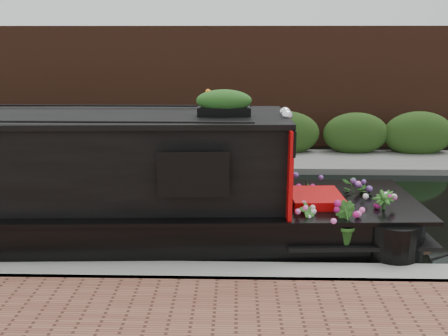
{
  "coord_description": "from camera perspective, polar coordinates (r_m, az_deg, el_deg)",
  "views": [
    {
      "loc": [
        0.82,
        -10.18,
        3.67
      ],
      "look_at": [
        0.58,
        -0.6,
        1.13
      ],
      "focal_mm": 40.0,
      "sensor_mm": 36.0,
      "label": 1
    }
  ],
  "objects": [
    {
      "name": "far_brick_wall",
      "position": [
        17.78,
        -1.23,
        2.92
      ],
      "size": [
        40.0,
        1.0,
        8.0
      ],
      "primitive_type": "cube",
      "color": "#4B2719",
      "rests_on": "ground"
    },
    {
      "name": "far_hedge",
      "position": [
        15.73,
        -1.58,
        1.34
      ],
      "size": [
        40.0,
        1.1,
        2.8
      ],
      "primitive_type": "cube",
      "color": "#244115",
      "rests_on": "ground"
    },
    {
      "name": "far_bank_path",
      "position": [
        14.86,
        -1.77,
        0.54
      ],
      "size": [
        40.0,
        2.4,
        0.34
      ],
      "primitive_type": "cube",
      "color": "slate",
      "rests_on": "ground"
    },
    {
      "name": "rope_fender",
      "position": [
        9.51,
        21.53,
        -7.78
      ],
      "size": [
        0.36,
        0.39,
        0.36
      ],
      "primitive_type": "cylinder",
      "rotation": [
        1.57,
        0.0,
        0.0
      ],
      "color": "brown",
      "rests_on": "ground"
    },
    {
      "name": "narrowboat",
      "position": [
        9.43,
        -21.77,
        -3.23
      ],
      "size": [
        13.21,
        2.84,
        3.07
      ],
      "rotation": [
        0.0,
        0.0,
        0.04
      ],
      "color": "black",
      "rests_on": "ground"
    },
    {
      "name": "near_bank_coping",
      "position": [
        7.84,
        -4.87,
        -13.13
      ],
      "size": [
        40.0,
        0.6,
        0.5
      ],
      "primitive_type": "cube",
      "color": "gray",
      "rests_on": "ground"
    },
    {
      "name": "ground",
      "position": [
        10.85,
        -2.99,
        -4.95
      ],
      "size": [
        80.0,
        80.0,
        0.0
      ],
      "primitive_type": "plane",
      "color": "black",
      "rests_on": "ground"
    }
  ]
}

